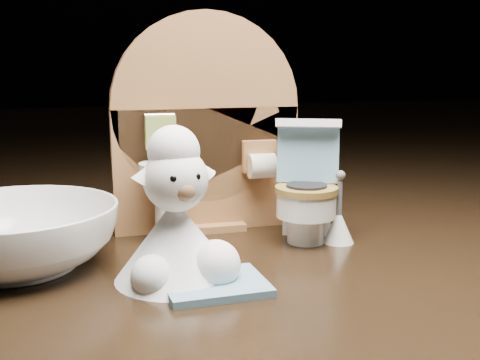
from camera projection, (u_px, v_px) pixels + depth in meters
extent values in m
cube|color=#322213|center=(229.00, 331.00, 0.38)|extent=(2.50, 2.50, 0.10)
cube|color=#946037|center=(206.00, 169.00, 0.42)|extent=(0.13, 0.02, 0.09)
cylinder|color=#946037|center=(205.00, 107.00, 0.41)|extent=(0.13, 0.02, 0.13)
cube|color=#946037|center=(207.00, 224.00, 0.43)|extent=(0.05, 0.04, 0.01)
cylinder|color=white|center=(164.00, 206.00, 0.40)|extent=(0.01, 0.01, 0.04)
cylinder|color=white|center=(163.00, 170.00, 0.39)|extent=(0.03, 0.03, 0.01)
cylinder|color=silver|center=(161.00, 153.00, 0.40)|extent=(0.00, 0.00, 0.01)
cube|color=#8AA247|center=(161.00, 132.00, 0.40)|extent=(0.02, 0.01, 0.02)
cube|color=#946037|center=(259.00, 156.00, 0.42)|extent=(0.02, 0.01, 0.02)
cylinder|color=beige|center=(262.00, 166.00, 0.42)|extent=(0.02, 0.02, 0.02)
cylinder|color=white|center=(306.00, 229.00, 0.40)|extent=(0.02, 0.02, 0.02)
cylinder|color=white|center=(306.00, 204.00, 0.39)|extent=(0.04, 0.04, 0.02)
cylinder|color=olive|center=(306.00, 190.00, 0.39)|extent=(0.04, 0.04, 0.00)
cube|color=white|center=(307.00, 199.00, 0.41)|extent=(0.04, 0.03, 0.05)
cube|color=#638CA2|center=(308.00, 152.00, 0.40)|extent=(0.04, 0.03, 0.04)
cube|color=white|center=(309.00, 123.00, 0.39)|extent=(0.04, 0.02, 0.01)
cylinder|color=#A0B531|center=(322.00, 155.00, 0.41)|extent=(0.01, 0.01, 0.01)
cube|color=#638CA2|center=(215.00, 285.00, 0.32)|extent=(0.06, 0.05, 0.00)
cone|color=white|center=(339.00, 226.00, 0.39)|extent=(0.02, 0.02, 0.02)
cylinder|color=#59595B|center=(340.00, 196.00, 0.39)|extent=(0.00, 0.00, 0.03)
sphere|color=#59595B|center=(340.00, 175.00, 0.39)|extent=(0.01, 0.01, 0.01)
cone|color=white|center=(176.00, 239.00, 0.33)|extent=(0.07, 0.07, 0.04)
sphere|color=white|center=(215.00, 265.00, 0.32)|extent=(0.03, 0.03, 0.03)
sphere|color=white|center=(152.00, 276.00, 0.31)|extent=(0.02, 0.02, 0.02)
sphere|color=white|center=(176.00, 179.00, 0.32)|extent=(0.03, 0.03, 0.03)
sphere|color=#9B6C48|center=(184.00, 190.00, 0.31)|extent=(0.01, 0.01, 0.01)
sphere|color=white|center=(174.00, 151.00, 0.32)|extent=(0.03, 0.03, 0.03)
cone|color=white|center=(145.00, 173.00, 0.31)|extent=(0.02, 0.01, 0.02)
cone|color=white|center=(201.00, 168.00, 0.33)|extent=(0.02, 0.01, 0.02)
sphere|color=black|center=(173.00, 179.00, 0.30)|extent=(0.00, 0.00, 0.00)
sphere|color=black|center=(196.00, 177.00, 0.31)|extent=(0.00, 0.00, 0.00)
imported|color=white|center=(16.00, 237.00, 0.34)|extent=(0.13, 0.13, 0.04)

